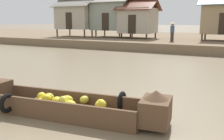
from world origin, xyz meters
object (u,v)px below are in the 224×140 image
object	(u,v)px
stilt_house_mid_right	(138,20)
vendor_person	(172,31)
stilt_house_mid_left	(112,16)
stilt_house_left	(76,17)
banana_boat	(65,103)

from	to	relation	value
stilt_house_mid_right	vendor_person	distance (m)	5.00
stilt_house_mid_right	vendor_person	size ratio (longest dim) A/B	2.39
stilt_house_mid_left	stilt_house_left	bearing A→B (deg)	-167.12
stilt_house_left	vendor_person	bearing A→B (deg)	-10.31
stilt_house_mid_left	stilt_house_mid_right	size ratio (longest dim) A/B	1.16
stilt_house_mid_right	stilt_house_left	bearing A→B (deg)	-175.79
stilt_house_left	stilt_house_mid_left	size ratio (longest dim) A/B	1.04
stilt_house_mid_right	banana_boat	bearing A→B (deg)	-74.28
stilt_house_mid_right	vendor_person	xyz separation A→B (m)	(4.16, -2.61, -0.92)
banana_boat	vendor_person	world-z (taller)	vendor_person
stilt_house_mid_right	vendor_person	bearing A→B (deg)	-32.13
banana_boat	stilt_house_mid_right	size ratio (longest dim) A/B	1.37
banana_boat	vendor_person	bearing A→B (deg)	94.21
stilt_house_left	stilt_house_mid_right	world-z (taller)	stilt_house_left
banana_boat	stilt_house_mid_right	distance (m)	19.96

